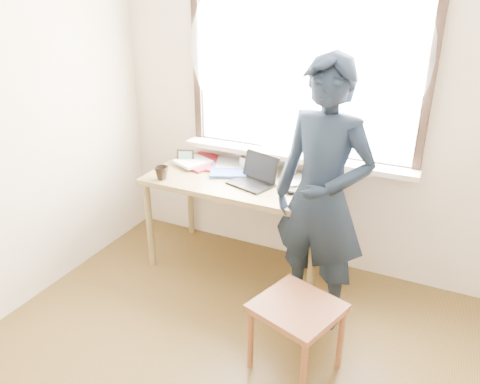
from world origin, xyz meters
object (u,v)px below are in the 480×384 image
at_px(laptop, 255,177).
at_px(mug_dark, 162,173).
at_px(work_chair, 297,315).
at_px(mug_white, 247,162).
at_px(person, 322,198).
at_px(desk, 242,189).

xyz_separation_m(laptop, mug_dark, (-0.67, -0.23, -0.00)).
relative_size(mug_dark, work_chair, 0.19).
bearing_deg(mug_dark, laptop, 18.96).
distance_m(mug_white, work_chair, 1.44).
bearing_deg(mug_dark, mug_white, 44.50).
height_order(mug_white, person, person).
height_order(mug_white, mug_dark, mug_white).
distance_m(mug_dark, person, 1.27).
distance_m(desk, person, 0.81).
xyz_separation_m(laptop, mug_white, (-0.18, 0.26, -0.00)).
bearing_deg(desk, laptop, -16.70).
height_order(desk, mug_dark, mug_dark).
bearing_deg(mug_dark, person, -2.47).
height_order(laptop, work_chair, laptop).
relative_size(work_chair, person, 0.31).
bearing_deg(desk, mug_white, 105.00).
distance_m(mug_white, mug_dark, 0.69).
distance_m(desk, mug_white, 0.26).
bearing_deg(person, work_chair, -73.03).
bearing_deg(mug_white, work_chair, -52.95).
bearing_deg(person, laptop, 165.92).
xyz_separation_m(mug_white, person, (0.77, -0.54, 0.07)).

